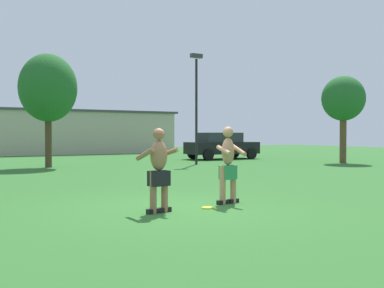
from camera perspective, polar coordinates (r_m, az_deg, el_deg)
The scene contains 9 objects.
ground_plane at distance 9.17m, azimuth -1.93°, elevation -8.11°, with size 80.00×80.00×0.00m, color #2D6628.
player_with_cap at distance 8.61m, azimuth -4.21°, elevation -2.84°, with size 0.72×0.63×1.62m.
player_in_green at distance 9.74m, azimuth 4.57°, elevation -2.46°, with size 0.59×0.65×1.65m.
frisbee at distance 9.19m, azimuth 1.97°, elevation -8.01°, with size 0.24×0.24×0.03m, color yellow.
car_black_near_post at distance 27.15m, azimuth 3.70°, elevation -0.16°, with size 4.32×2.07×1.58m.
lamp_post at distance 22.33m, azimuth 0.55°, elevation 6.02°, with size 0.60×0.24×5.42m.
outbuilding_behind_lot at distance 37.00m, azimuth -13.96°, elevation 1.47°, with size 14.39×6.24×3.30m.
tree_left_field at distance 24.89m, azimuth 18.47°, elevation 5.34°, with size 2.21×2.21×4.51m.
tree_right_field at distance 21.38m, azimuth -17.64°, elevation 6.68°, with size 2.56×2.56×5.08m.
Camera 1 is at (-4.22, -8.00, 1.49)m, focal length 42.47 mm.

